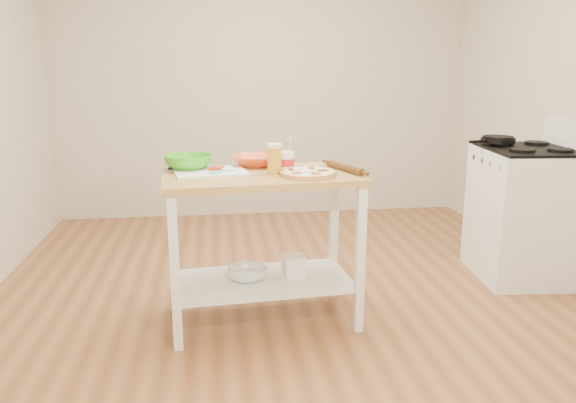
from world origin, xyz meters
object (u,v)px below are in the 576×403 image
Objects in this scene: cutting_board at (210,171)px; yogurt_tub at (286,162)px; green_bowl at (189,162)px; spatula at (221,172)px; rolling_pin at (345,168)px; prep_island at (262,217)px; pizza at (308,173)px; shelf_bin at (294,265)px; gas_stove at (523,213)px; shelf_glass_bowl at (247,274)px; knife at (184,168)px; skillet at (497,140)px; orange_bowl at (254,161)px; beer_pint at (275,159)px.

yogurt_tub reaches higher than cutting_board.
green_bowl is at bearing 128.21° from cutting_board.
spatula is at bearing -175.68° from yogurt_tub.
cutting_board is 1.26× the size of rolling_pin.
spatula reaches higher than prep_island.
shelf_bin is (-0.06, 0.14, -0.59)m from pizza.
gas_stove is 2.06m from shelf_glass_bowl.
prep_island is at bearing -33.77° from knife.
skillet is 1.40× the size of knife.
green_bowl is at bearing 157.83° from pizza.
orange_bowl is at bearing 127.30° from yogurt_tub.
pizza is 1.32× the size of shelf_glass_bowl.
gas_stove is at bearing 7.51° from green_bowl.
yogurt_tub is at bearing -14.67° from green_bowl.
green_bowl is (-0.19, 0.17, 0.03)m from spatula.
rolling_pin is at bearing 2.07° from prep_island.
yogurt_tub reaches higher than shelf_glass_bowl.
knife is 0.60m from yogurt_tub.
spatula is 0.53× the size of orange_bowl.
shelf_glass_bowl is (0.20, -0.06, -0.61)m from cutting_board.
skillet is at bearing 6.32° from cutting_board.
skillet is at bearing 19.41° from shelf_glass_bowl.
yogurt_tub is at bearing 130.46° from pizza.
yogurt_tub is (-0.11, 0.13, 0.04)m from pizza.
orange_bowl is 0.56m from rolling_pin.
orange_bowl is 2.19× the size of shelf_bin.
prep_island is at bearing -23.13° from cutting_board.
orange_bowl reaches higher than prep_island.
orange_bowl is 1.30× the size of yogurt_tub.
yogurt_tub is at bearing 177.04° from rolling_pin.
green_bowl reaches higher than rolling_pin.
prep_island is 0.38m from pizza.
spatula reaches higher than shelf_bin.
shelf_bin is (0.05, 0.01, -0.64)m from yogurt_tub.
skillet reaches higher than knife.
cutting_board is at bearing 175.35° from yogurt_tub.
orange_bowl is (0.27, 0.18, 0.03)m from cutting_board.
gas_stove is at bearing 19.25° from pizza.
shelf_glass_bowl is at bearing -177.75° from skillet.
beer_pint reaches higher than green_bowl.
skillet reaches higher than shelf_glass_bowl.
gas_stove is 4.21× the size of knife.
shelf_glass_bowl is (-0.07, -0.25, -0.64)m from orange_bowl.
gas_stove is at bearing 1.12° from cutting_board.
pizza is at bearing -26.07° from cutting_board.
gas_stove reaches higher than spatula.
pizza is 0.73m from knife.
prep_island is 0.35m from spatula.
cutting_board is at bearing 162.23° from shelf_glass_bowl.
knife is at bearing 160.72° from prep_island.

